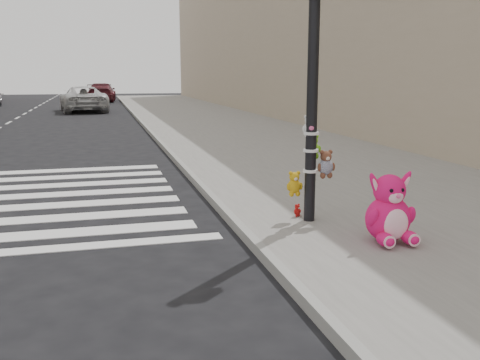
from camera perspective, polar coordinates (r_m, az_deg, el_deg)
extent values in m
plane|color=black|center=(5.84, -10.33, -11.91)|extent=(120.00, 120.00, 0.00)
cube|color=slate|center=(16.42, 4.38, 3.48)|extent=(7.00, 80.00, 0.14)
cube|color=gray|center=(15.64, -7.66, 3.03)|extent=(0.12, 80.00, 0.15)
cube|color=tan|center=(27.73, 8.69, 16.76)|extent=(5.00, 60.00, 10.00)
cylinder|color=black|center=(7.75, 7.75, 10.12)|extent=(0.16, 0.16, 4.00)
cylinder|color=white|center=(7.88, 7.51, 0.99)|extent=(0.22, 0.22, 0.04)
cylinder|color=white|center=(7.83, 7.56, 3.15)|extent=(0.22, 0.22, 0.04)
cylinder|color=white|center=(7.80, 7.61, 4.97)|extent=(0.22, 0.22, 0.04)
ellipsoid|color=#EC1368|center=(6.95, 15.23, -6.36)|extent=(0.20, 0.32, 0.17)
ellipsoid|color=#EC1368|center=(7.11, 17.63, -6.09)|extent=(0.20, 0.32, 0.17)
ellipsoid|color=#EC1368|center=(7.19, 15.50, -4.00)|extent=(0.61, 0.52, 0.60)
ellipsoid|color=#F9BFD1|center=(7.02, 16.31, -4.57)|extent=(0.34, 0.13, 0.39)
sphere|color=#EC1368|center=(7.10, 15.66, -1.07)|extent=(0.42, 0.42, 0.41)
ellipsoid|color=#EC1368|center=(7.02, 14.27, -0.67)|extent=(0.29, 0.09, 0.41)
ellipsoid|color=#EC1368|center=(7.20, 16.92, -0.52)|extent=(0.29, 0.09, 0.41)
imported|color=silver|center=(34.58, -16.38, 8.30)|extent=(3.13, 5.77, 1.54)
imported|color=#551820|center=(46.43, -14.54, 9.03)|extent=(2.51, 5.42, 1.53)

